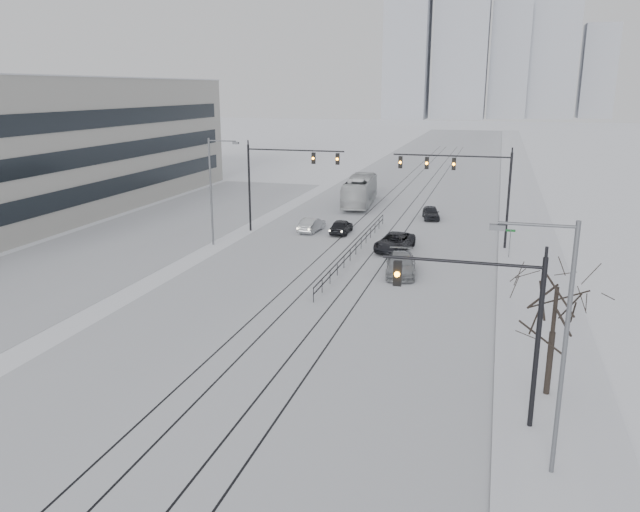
{
  "coord_description": "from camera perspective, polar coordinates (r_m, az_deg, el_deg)",
  "views": [
    {
      "loc": [
        10.47,
        -17.29,
        12.95
      ],
      "look_at": [
        0.57,
        17.48,
        3.2
      ],
      "focal_mm": 35.0,
      "sensor_mm": 36.0,
      "label": 1
    }
  ],
  "objects": [
    {
      "name": "sedan_nb_far",
      "position": [
        64.69,
        10.11,
        3.91
      ],
      "size": [
        2.28,
        4.1,
        1.32
      ],
      "primitive_type": "imported",
      "rotation": [
        0.0,
        0.0,
        0.2
      ],
      "color": "black",
      "rests_on": "ground"
    },
    {
      "name": "sedan_nb_front",
      "position": [
        51.56,
        6.83,
        1.26
      ],
      "size": [
        3.09,
        5.43,
        1.43
      ],
      "primitive_type": "imported",
      "rotation": [
        0.0,
        0.0,
        -0.14
      ],
      "color": "black",
      "rests_on": "ground"
    },
    {
      "name": "street_light_east",
      "position": [
        21.83,
        20.8,
        -6.71
      ],
      "size": [
        2.73,
        0.25,
        9.0
      ],
      "color": "#595B60",
      "rests_on": "ground"
    },
    {
      "name": "office_building",
      "position": [
        71.52,
        -27.16,
        8.74
      ],
      "size": [
        20.2,
        62.2,
        14.11
      ],
      "color": "beige",
      "rests_on": "ground"
    },
    {
      "name": "skyline",
      "position": [
        291.5,
        15.58,
        18.06
      ],
      "size": [
        96.0,
        48.0,
        72.0
      ],
      "color": "#9B9FAA",
      "rests_on": "ground"
    },
    {
      "name": "sedan_sb_outer",
      "position": [
        58.04,
        -0.78,
        2.86
      ],
      "size": [
        1.72,
        4.07,
        1.31
      ],
      "primitive_type": "imported",
      "rotation": [
        0.0,
        0.0,
        3.06
      ],
      "color": "#A2A6AA",
      "rests_on": "ground"
    },
    {
      "name": "traffic_mast_ne",
      "position": [
        52.82,
        13.32,
        6.87
      ],
      "size": [
        9.6,
        0.37,
        8.0
      ],
      "color": "black",
      "rests_on": "ground"
    },
    {
      "name": "ground",
      "position": [
        24.01,
        -13.52,
        -18.02
      ],
      "size": [
        500.0,
        500.0,
        0.0
      ],
      "primitive_type": "plane",
      "color": "white",
      "rests_on": "ground"
    },
    {
      "name": "traffic_mast_nw",
      "position": [
        57.04,
        -3.73,
        7.64
      ],
      "size": [
        9.1,
        0.37,
        8.0
      ],
      "color": "black",
      "rests_on": "ground"
    },
    {
      "name": "sedan_sb_inner",
      "position": [
        57.29,
        1.95,
        2.71
      ],
      "size": [
        1.61,
        3.94,
        1.34
      ],
      "primitive_type": "imported",
      "rotation": [
        0.0,
        0.0,
        3.15
      ],
      "color": "black",
      "rests_on": "ground"
    },
    {
      "name": "sidewalk_east",
      "position": [
        78.41,
        17.95,
        4.92
      ],
      "size": [
        5.0,
        260.0,
        0.16
      ],
      "primitive_type": "cube",
      "color": "silver",
      "rests_on": "ground"
    },
    {
      "name": "street_sign",
      "position": [
        50.59,
        16.98,
        1.47
      ],
      "size": [
        0.7,
        0.06,
        2.4
      ],
      "color": "#595B60",
      "rests_on": "ground"
    },
    {
      "name": "median_fence",
      "position": [
        50.0,
        3.3,
        0.68
      ],
      "size": [
        0.06,
        24.0,
        1.0
      ],
      "color": "black",
      "rests_on": "ground"
    },
    {
      "name": "road",
      "position": [
        79.06,
        8.1,
        5.53
      ],
      "size": [
        22.0,
        260.0,
        0.02
      ],
      "primitive_type": "cube",
      "color": "silver",
      "rests_on": "ground"
    },
    {
      "name": "traffic_mast_near",
      "position": [
        24.75,
        15.73,
        -5.31
      ],
      "size": [
        6.1,
        0.37,
        7.0
      ],
      "color": "black",
      "rests_on": "ground"
    },
    {
      "name": "sedan_nb_right",
      "position": [
        44.98,
        7.4,
        -0.78
      ],
      "size": [
        2.77,
        5.35,
        1.48
      ],
      "primitive_type": "imported",
      "rotation": [
        0.0,
        0.0,
        0.14
      ],
      "color": "gray",
      "rests_on": "ground"
    },
    {
      "name": "curb",
      "position": [
        78.36,
        16.16,
        5.03
      ],
      "size": [
        0.1,
        260.0,
        0.12
      ],
      "primitive_type": "cube",
      "color": "gray",
      "rests_on": "ground"
    },
    {
      "name": "bare_tree",
      "position": [
        27.75,
        20.77,
        -3.68
      ],
      "size": [
        4.4,
        4.4,
        6.1
      ],
      "color": "black",
      "rests_on": "ground"
    },
    {
      "name": "parking_strip",
      "position": [
        61.89,
        -14.03,
        2.58
      ],
      "size": [
        14.0,
        60.0,
        0.03
      ],
      "primitive_type": "cube",
      "color": "silver",
      "rests_on": "ground"
    },
    {
      "name": "street_light_west",
      "position": [
        53.01,
        -9.68,
        6.49
      ],
      "size": [
        2.73,
        0.25,
        9.0
      ],
      "color": "#595B60",
      "rests_on": "ground"
    },
    {
      "name": "box_truck",
      "position": [
        71.34,
        3.66,
        5.93
      ],
      "size": [
        3.73,
        11.81,
        3.24
      ],
      "primitive_type": "imported",
      "rotation": [
        0.0,
        0.0,
        3.23
      ],
      "color": "silver",
      "rests_on": "ground"
    },
    {
      "name": "tram_rails",
      "position": [
        59.65,
        5.41,
        2.51
      ],
      "size": [
        5.3,
        180.0,
        0.01
      ],
      "color": "black",
      "rests_on": "ground"
    }
  ]
}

